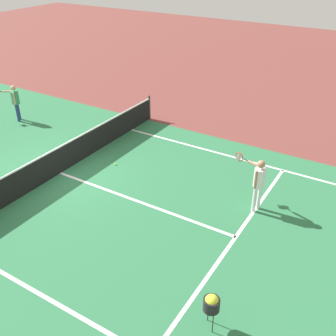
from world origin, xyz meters
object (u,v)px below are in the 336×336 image
at_px(ball_hopper, 212,303).
at_px(tennis_ball_near_net, 115,164).
at_px(player_near, 258,180).
at_px(player_far, 15,99).
at_px(net, 58,160).

height_order(ball_hopper, tennis_ball_near_net, ball_hopper).
height_order(player_near, tennis_ball_near_net, player_near).
bearing_deg(player_near, tennis_ball_near_net, 90.55).
distance_m(player_near, player_far, 11.22).
distance_m(ball_hopper, tennis_ball_near_net, 7.24).
xyz_separation_m(net, tennis_ball_near_net, (1.41, -1.26, -0.46)).
bearing_deg(player_near, ball_hopper, -171.22).
xyz_separation_m(net, player_near, (1.46, -6.37, 0.53)).
xyz_separation_m(net, ball_hopper, (-2.89, -7.05, 0.18)).
height_order(net, player_far, player_far).
xyz_separation_m(net, player_far, (2.36, 4.81, 0.48)).
distance_m(net, tennis_ball_near_net, 1.95).
xyz_separation_m(player_far, tennis_ball_near_net, (-0.95, -6.07, -0.94)).
relative_size(net, tennis_ball_near_net, 167.16).
relative_size(player_near, ball_hopper, 1.88).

